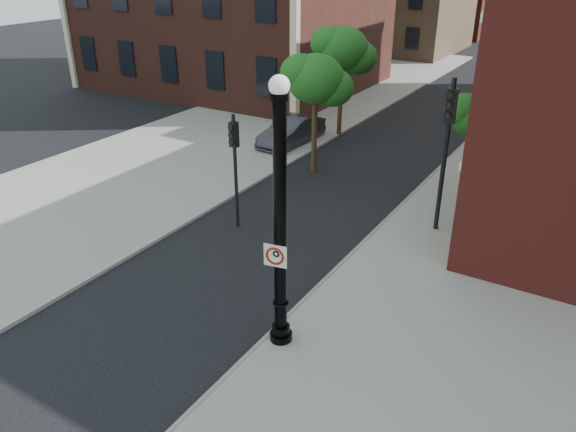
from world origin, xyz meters
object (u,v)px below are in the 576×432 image
Objects in this scene: parked_car at (291,131)px; no_parking_sign at (275,256)px; traffic_signal_left at (235,153)px; lamppost at (280,234)px; traffic_signal_right at (448,132)px.

no_parking_sign is at bearing -57.12° from parked_car.
traffic_signal_left is (-4.76, 4.89, 0.16)m from no_parking_sign.
lamppost reaches higher than no_parking_sign.
traffic_signal_left is at bearing 135.42° from lamppost.
traffic_signal_left reaches higher than no_parking_sign.
traffic_signal_right is (1.42, 8.22, 1.02)m from no_parking_sign.
no_parking_sign is 15.92m from parked_car.
no_parking_sign is 0.11× the size of traffic_signal_right.
no_parking_sign is 8.40m from traffic_signal_right.
traffic_signal_right is (6.18, 3.32, 0.87)m from traffic_signal_left.
no_parking_sign is at bearing -108.36° from traffic_signal_right.
lamppost is at bearing -56.71° from parked_car.
traffic_signal_left is at bearing -160.30° from traffic_signal_right.
traffic_signal_right is at bearing -27.60° from parked_car.
parked_car is at bearing 120.11° from lamppost.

